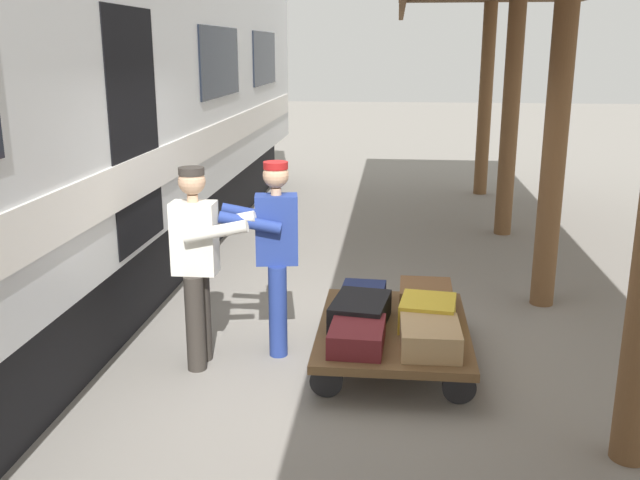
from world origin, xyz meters
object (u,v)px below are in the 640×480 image
suitcase_maroon_trunk (357,336)px  suitcase_tan_vintage (430,337)px  suitcase_navy_fabric (363,296)px  porter_by_door (198,261)px  suitcase_brown_leather (425,296)px  luggage_cart (393,330)px  porter_in_overalls (275,251)px  suitcase_black_hardshell (360,312)px  suitcase_yellow_case (428,313)px

suitcase_maroon_trunk → suitcase_tan_vintage: bearing=180.0°
suitcase_navy_fabric → porter_by_door: 1.60m
suitcase_tan_vintage → suitcase_brown_leather: suitcase_tan_vintage is taller
porter_by_door → suitcase_brown_leather: bearing=-159.3°
luggage_cart → porter_in_overalls: size_ratio=1.03×
luggage_cart → suitcase_brown_leather: 0.58m
suitcase_tan_vintage → porter_in_overalls: bearing=-24.3°
suitcase_maroon_trunk → porter_by_door: size_ratio=0.34×
suitcase_maroon_trunk → suitcase_black_hardshell: bearing=-90.0°
suitcase_navy_fabric → porter_by_door: (1.33, 0.72, 0.51)m
luggage_cart → suitcase_tan_vintage: (-0.29, 0.48, 0.15)m
suitcase_maroon_trunk → suitcase_navy_fabric: (0.00, -0.97, -0.01)m
suitcase_tan_vintage → porter_by_door: size_ratio=0.33×
suitcase_tan_vintage → suitcase_brown_leather: 0.97m
suitcase_tan_vintage → suitcase_yellow_case: bearing=-90.0°
luggage_cart → suitcase_yellow_case: size_ratio=3.62×
suitcase_brown_leather → suitcase_yellow_case: size_ratio=1.08×
luggage_cart → suitcase_tan_vintage: 0.58m
suitcase_black_hardshell → porter_by_door: (1.33, 0.24, 0.48)m
luggage_cart → suitcase_navy_fabric: 0.58m
porter_in_overalls → luggage_cart: bearing=173.8°
suitcase_maroon_trunk → suitcase_brown_leather: 1.12m
suitcase_maroon_trunk → suitcase_yellow_case: 0.75m
luggage_cart → suitcase_brown_leather: size_ratio=3.35×
porter_in_overalls → suitcase_yellow_case: bearing=175.1°
suitcase_brown_leather → luggage_cart: bearing=59.5°
suitcase_brown_leather → suitcase_navy_fabric: (0.57, 0.00, -0.02)m
suitcase_tan_vintage → suitcase_brown_leather: size_ratio=1.07×
porter_by_door → suitcase_maroon_trunk: bearing=169.4°
suitcase_yellow_case → suitcase_brown_leather: bearing=-90.0°
suitcase_brown_leather → suitcase_tan_vintage: bearing=90.0°
suitcase_maroon_trunk → suitcase_yellow_case: size_ratio=1.20×
suitcase_tan_vintage → suitcase_yellow_case: size_ratio=1.16×
luggage_cart → suitcase_tan_vintage: size_ratio=3.13×
suitcase_maroon_trunk → suitcase_brown_leather: bearing=-120.5°
suitcase_maroon_trunk → suitcase_yellow_case: (-0.57, -0.48, 0.03)m
suitcase_navy_fabric → porter_by_door: porter_by_door is taller
suitcase_navy_fabric → suitcase_brown_leather: bearing=180.0°
suitcase_brown_leather → suitcase_navy_fabric: 0.57m
suitcase_brown_leather → suitcase_black_hardshell: (0.57, 0.48, 0.01)m
luggage_cart → suitcase_brown_leather: bearing=-120.5°
suitcase_black_hardshell → suitcase_navy_fabric: 0.49m
suitcase_maroon_trunk → suitcase_black_hardshell: (0.00, -0.48, 0.02)m
suitcase_yellow_case → porter_by_door: 1.98m
suitcase_yellow_case → porter_by_door: (1.91, 0.24, 0.47)m
luggage_cart → suitcase_yellow_case: bearing=-180.0°
luggage_cart → suitcase_black_hardshell: size_ratio=2.79×
suitcase_navy_fabric → porter_by_door: bearing=28.4°
luggage_cart → porter_by_door: porter_by_door is taller
suitcase_yellow_case → suitcase_navy_fabric: (0.57, -0.48, -0.04)m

